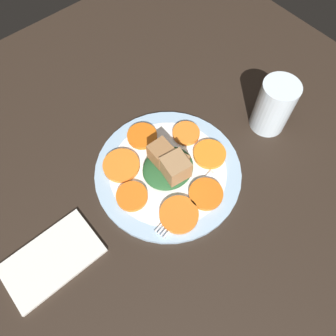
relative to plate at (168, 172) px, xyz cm
name	(u,v)px	position (x,y,z in cm)	size (l,w,h in cm)	color
table_slab	(168,175)	(0.00, 0.00, -1.52)	(120.00, 120.00, 2.00)	black
plate	(168,172)	(0.00, 0.00, 0.00)	(30.67, 30.67, 1.05)	#99B7D1
carrot_slice_0	(142,136)	(1.01, 9.97, 1.07)	(6.57, 6.57, 0.99)	#D66114
carrot_slice_1	(121,165)	(-6.84, 6.99, 1.07)	(7.72, 7.72, 0.99)	orange
carrot_slice_2	(133,198)	(-9.41, -0.44, 1.07)	(6.31, 6.31, 0.99)	orange
carrot_slice_3	(179,214)	(-4.80, -8.92, 1.07)	(7.65, 7.65, 0.99)	orange
carrot_slice_4	(206,194)	(2.14, -9.14, 1.07)	(6.87, 6.87, 0.99)	orange
carrot_slice_5	(210,154)	(9.09, -2.93, 1.07)	(6.96, 6.96, 0.99)	orange
carrot_slice_6	(186,133)	(8.84, 4.25, 1.07)	(6.01, 6.01, 0.99)	orange
center_pile	(169,165)	(0.02, -0.39, 3.28)	(10.92, 9.87, 6.84)	#235128
fork	(186,204)	(-2.29, -8.04, 0.78)	(17.22, 4.77, 0.40)	silver
water_glass	(274,106)	(25.49, -4.86, 5.69)	(7.85, 7.85, 12.41)	silver
napkin	(52,260)	(-28.06, -0.12, -0.12)	(17.59, 10.56, 0.80)	silver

